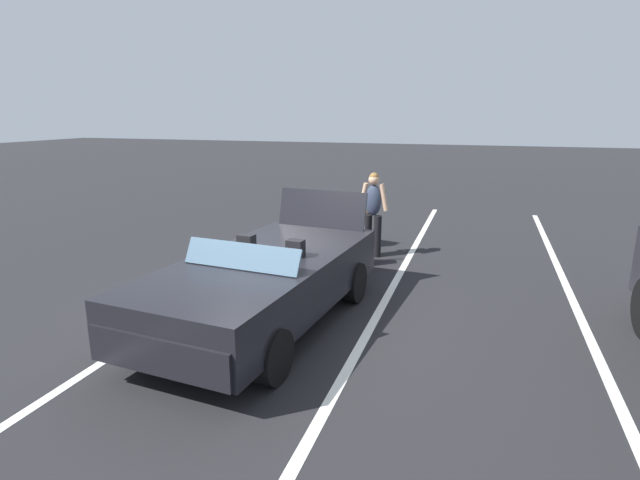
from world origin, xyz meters
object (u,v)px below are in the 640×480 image
object	(u,v)px
convertible_car	(256,287)
suitcase_medium_bright	(359,249)
suitcase_large_black	(359,229)
duffel_bag	(333,246)
suitcase_small_carryon	(331,252)
traveler_person	(373,210)

from	to	relation	value
convertible_car	suitcase_medium_bright	size ratio (longest dim) A/B	4.56
suitcase_large_black	duffel_bag	distance (m)	0.90
suitcase_medium_bright	suitcase_small_carryon	bearing A→B (deg)	-87.21
suitcase_medium_bright	suitcase_small_carryon	distance (m)	0.51
suitcase_medium_bright	duffel_bag	world-z (taller)	suitcase_medium_bright
suitcase_medium_bright	traveler_person	size ratio (longest dim) A/B	0.57
convertible_car	suitcase_small_carryon	bearing A→B (deg)	-176.56
convertible_car	traveler_person	world-z (taller)	traveler_person
duffel_bag	traveler_person	distance (m)	1.11
duffel_bag	suitcase_large_black	bearing A→B (deg)	156.90
convertible_car	suitcase_medium_bright	distance (m)	3.29
convertible_car	duffel_bag	distance (m)	3.81
suitcase_medium_bright	traveler_person	distance (m)	0.91
suitcase_small_carryon	traveler_person	size ratio (longest dim) A/B	0.30
suitcase_large_black	suitcase_small_carryon	bearing A→B (deg)	-169.96
suitcase_small_carryon	duffel_bag	world-z (taller)	suitcase_small_carryon
suitcase_medium_bright	duffel_bag	xyz separation A→B (m)	(-0.56, -0.67, -0.15)
suitcase_large_black	suitcase_small_carryon	xyz separation A→B (m)	(1.54, -0.14, -0.12)
convertible_car	suitcase_medium_bright	world-z (taller)	convertible_car
suitcase_small_carryon	traveler_person	xyz separation A→B (m)	(-0.84, 0.59, 0.68)
suitcase_large_black	suitcase_medium_bright	world-z (taller)	suitcase_large_black
suitcase_large_black	traveler_person	world-z (taller)	traveler_person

